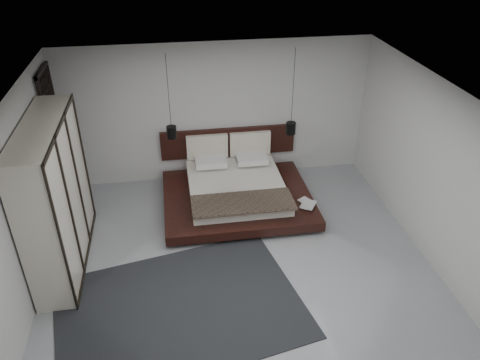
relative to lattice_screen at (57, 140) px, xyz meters
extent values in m
plane|color=#92959B|center=(2.95, -2.45, -1.30)|extent=(6.00, 6.00, 0.00)
plane|color=white|center=(2.95, -2.45, 1.50)|extent=(6.00, 6.00, 0.00)
plane|color=#BCBDBA|center=(2.95, 0.55, 0.10)|extent=(6.00, 0.00, 6.00)
plane|color=#BCBDBA|center=(-0.05, -2.45, 0.10)|extent=(0.00, 6.00, 6.00)
plane|color=#BCBDBA|center=(5.95, -2.45, 0.10)|extent=(0.00, 6.00, 6.00)
cube|color=black|center=(0.00, 0.00, 0.00)|extent=(0.05, 0.90, 2.60)
cube|color=black|center=(3.16, -0.70, -1.26)|extent=(2.14, 1.75, 0.08)
cube|color=black|center=(3.16, -0.70, -1.13)|extent=(2.73, 2.24, 0.18)
cube|color=silver|center=(3.16, -0.57, -0.94)|extent=(1.75, 1.95, 0.21)
cube|color=black|center=(3.16, -1.33, -0.81)|extent=(1.77, 0.68, 0.05)
cube|color=white|center=(2.76, 0.18, -0.77)|extent=(0.60, 0.39, 0.12)
cube|color=white|center=(3.57, 0.18, -0.77)|extent=(0.60, 0.39, 0.12)
cube|color=white|center=(2.76, 0.04, -0.71)|extent=(0.60, 0.39, 0.12)
cube|color=white|center=(3.57, 0.04, -0.71)|extent=(0.60, 0.39, 0.12)
cube|color=black|center=(3.16, 0.51, -0.53)|extent=(2.73, 0.08, 0.60)
cube|color=silver|center=(2.73, 0.42, -0.56)|extent=(0.83, 0.10, 0.50)
cube|color=silver|center=(3.60, 0.42, -0.56)|extent=(0.83, 0.10, 0.50)
imported|color=#99724C|center=(4.28, -1.19, -1.03)|extent=(0.31, 0.33, 0.03)
imported|color=#99724C|center=(4.26, -1.22, -1.01)|extent=(0.37, 0.40, 0.02)
cylinder|color=black|center=(2.05, -0.12, 0.83)|extent=(0.01, 0.01, 1.33)
cylinder|color=black|center=(2.05, -0.12, 0.06)|extent=(0.18, 0.18, 0.22)
cylinder|color=#FFE0B2|center=(2.05, -0.12, -0.04)|extent=(0.14, 0.14, 0.01)
cylinder|color=black|center=(4.28, -0.12, 0.79)|extent=(0.01, 0.01, 1.41)
cylinder|color=black|center=(4.28, -0.12, -0.03)|extent=(0.19, 0.19, 0.23)
cylinder|color=#FFE0B2|center=(4.28, -0.12, -0.13)|extent=(0.14, 0.14, 0.01)
cube|color=beige|center=(0.25, -1.75, -0.13)|extent=(0.54, 2.34, 2.34)
cube|color=black|center=(0.53, -1.75, 1.01)|extent=(0.03, 2.34, 0.06)
cube|color=black|center=(0.53, -1.75, -1.27)|extent=(0.03, 2.34, 0.06)
cube|color=black|center=(0.53, -2.92, -0.13)|extent=(0.03, 0.05, 2.34)
cube|color=black|center=(0.53, -2.14, -0.13)|extent=(0.03, 0.05, 2.34)
cube|color=black|center=(0.53, -1.36, -0.13)|extent=(0.03, 0.05, 2.34)
cube|color=black|center=(0.53, -0.58, -0.13)|extent=(0.03, 0.05, 2.34)
cube|color=black|center=(1.96, -3.13, -1.29)|extent=(3.79, 3.03, 0.01)
camera|label=1|loc=(2.06, -7.98, 3.67)|focal=35.00mm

